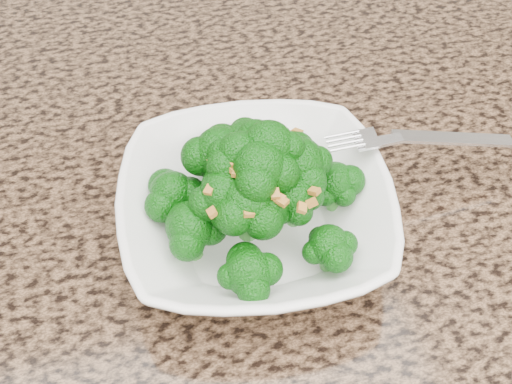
{
  "coord_description": "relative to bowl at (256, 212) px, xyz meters",
  "views": [
    {
      "loc": [
        0.01,
        -0.03,
        1.32
      ],
      "look_at": [
        0.08,
        0.29,
        0.95
      ],
      "focal_mm": 45.0,
      "sensor_mm": 36.0,
      "label": 1
    }
  ],
  "objects": [
    {
      "name": "granite_counter",
      "position": [
        -0.08,
        0.01,
        -0.04
      ],
      "size": [
        1.64,
        1.04,
        0.03
      ],
      "primitive_type": "cube",
      "color": "brown",
      "rests_on": "cabinet"
    },
    {
      "name": "bowl",
      "position": [
        0.0,
        0.0,
        0.0
      ],
      "size": [
        0.24,
        0.24,
        0.05
      ],
      "primitive_type": "imported",
      "rotation": [
        0.0,
        0.0,
        -0.1
      ],
      "color": "white",
      "rests_on": "granite_counter"
    },
    {
      "name": "broccoli_pile",
      "position": [
        0.0,
        0.0,
        0.06
      ],
      "size": [
        0.19,
        0.19,
        0.07
      ],
      "primitive_type": null,
      "color": "#0B5509",
      "rests_on": "bowl"
    },
    {
      "name": "garlic_topping",
      "position": [
        0.0,
        0.0,
        0.1
      ],
      "size": [
        0.11,
        0.11,
        0.01
      ],
      "primitive_type": null,
      "color": "#BC7F2D",
      "rests_on": "broccoli_pile"
    },
    {
      "name": "fork",
      "position": [
        0.12,
        0.02,
        0.03
      ],
      "size": [
        0.18,
        0.04,
        0.01
      ],
      "primitive_type": null,
      "rotation": [
        0.0,
        0.0,
        -0.06
      ],
      "color": "silver",
      "rests_on": "bowl"
    }
  ]
}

